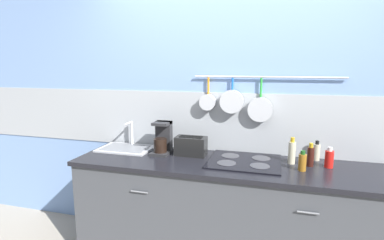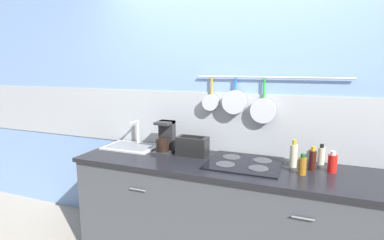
# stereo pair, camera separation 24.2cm
# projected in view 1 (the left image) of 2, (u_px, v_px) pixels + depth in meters

# --- Properties ---
(wall_back) EXTENTS (7.20, 0.14, 2.60)m
(wall_back) POSITION_uv_depth(u_px,v_px,m) (233.00, 109.00, 2.69)
(wall_back) COLOR #7293C6
(wall_back) RESTS_ON ground_plane
(cabinet_base) EXTENTS (2.44, 0.63, 0.85)m
(cabinet_base) POSITION_uv_depth(u_px,v_px,m) (224.00, 215.00, 2.49)
(cabinet_base) COLOR #3F4247
(cabinet_base) RESTS_ON ground_plane
(countertop) EXTENTS (2.48, 0.66, 0.03)m
(countertop) POSITION_uv_depth(u_px,v_px,m) (225.00, 165.00, 2.41)
(countertop) COLOR black
(countertop) RESTS_ON cabinet_base
(sink_basin) EXTENTS (0.49, 0.34, 0.25)m
(sink_basin) POSITION_uv_depth(u_px,v_px,m) (126.00, 147.00, 2.80)
(sink_basin) COLOR #B7BABF
(sink_basin) RESTS_ON countertop
(coffee_maker) EXTENTS (0.16, 0.21, 0.28)m
(coffee_maker) POSITION_uv_depth(u_px,v_px,m) (162.00, 140.00, 2.67)
(coffee_maker) COLOR #262628
(coffee_maker) RESTS_ON countertop
(toaster) EXTENTS (0.28, 0.15, 0.17)m
(toaster) POSITION_uv_depth(u_px,v_px,m) (191.00, 146.00, 2.60)
(toaster) COLOR black
(toaster) RESTS_ON countertop
(cooktop) EXTENTS (0.57, 0.51, 0.01)m
(cooktop) POSITION_uv_depth(u_px,v_px,m) (244.00, 161.00, 2.43)
(cooktop) COLOR black
(cooktop) RESTS_ON countertop
(bottle_dish_soap) EXTENTS (0.06, 0.06, 0.21)m
(bottle_dish_soap) POSITION_uv_depth(u_px,v_px,m) (292.00, 152.00, 2.38)
(bottle_dish_soap) COLOR #BFB799
(bottle_dish_soap) RESTS_ON countertop
(bottle_hot_sauce) EXTENTS (0.06, 0.06, 0.15)m
(bottle_hot_sauce) POSITION_uv_depth(u_px,v_px,m) (302.00, 162.00, 2.22)
(bottle_hot_sauce) COLOR #8C5919
(bottle_hot_sauce) RESTS_ON countertop
(bottle_vinegar) EXTENTS (0.05, 0.05, 0.18)m
(bottle_vinegar) POSITION_uv_depth(u_px,v_px,m) (310.00, 156.00, 2.32)
(bottle_vinegar) COLOR #33140F
(bottle_vinegar) RESTS_ON countertop
(bottle_cooking_wine) EXTENTS (0.05, 0.05, 0.17)m
(bottle_cooking_wine) POSITION_uv_depth(u_px,v_px,m) (317.00, 152.00, 2.47)
(bottle_cooking_wine) COLOR #BFB799
(bottle_cooking_wine) RESTS_ON countertop
(bottle_sesame_oil) EXTENTS (0.06, 0.06, 0.16)m
(bottle_sesame_oil) POSITION_uv_depth(u_px,v_px,m) (329.00, 159.00, 2.29)
(bottle_sesame_oil) COLOR red
(bottle_sesame_oil) RESTS_ON countertop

